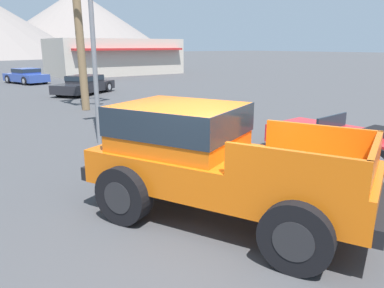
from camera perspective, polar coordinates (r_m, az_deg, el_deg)
The scene contains 6 objects.
ground_plane at distance 6.57m, azimuth 1.43°, elevation -11.56°, with size 320.00×320.00×0.00m, color #424244.
orange_pickup_truck at distance 6.41m, azimuth 2.67°, elevation -1.73°, with size 3.71×5.23×1.93m.
red_convertible_car at distance 10.91m, azimuth 22.44°, elevation 0.46°, with size 2.21×4.21×1.06m.
parked_car_blue at distance 32.77m, azimuth -23.96°, elevation 9.48°, with size 2.80×4.35×1.19m.
parked_car_dark at distance 24.32m, azimuth -16.07°, elevation 8.73°, with size 4.59×4.05×1.15m.
storefront_building at distance 41.15m, azimuth -11.74°, elevation 12.91°, with size 12.75×7.87×3.58m.
Camera 1 is at (-3.59, -4.67, 2.92)m, focal length 35.00 mm.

